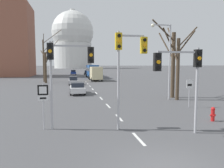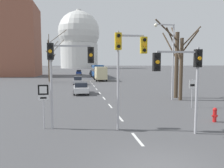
{
  "view_description": "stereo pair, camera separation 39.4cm",
  "coord_description": "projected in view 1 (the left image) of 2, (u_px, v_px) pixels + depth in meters",
  "views": [
    {
      "loc": [
        -3.46,
        -7.2,
        3.88
      ],
      "look_at": [
        -0.9,
        5.86,
        2.63
      ],
      "focal_mm": 35.0,
      "sensor_mm": 36.0,
      "label": 1
    },
    {
      "loc": [
        -3.08,
        -7.27,
        3.88
      ],
      "look_at": [
        -0.9,
        5.86,
        2.63
      ],
      "focal_mm": 35.0,
      "sensor_mm": 36.0,
      "label": 2
    }
  ],
  "objects": [
    {
      "name": "lane_stripe_0",
      "position": [
        139.0,
        139.0,
        11.27
      ],
      "size": [
        0.16,
        2.0,
        0.01
      ],
      "primitive_type": "cube",
      "color": "silver",
      "rests_on": "ground_plane"
    },
    {
      "name": "lane_stripe_1",
      "position": [
        119.0,
        118.0,
        15.67
      ],
      "size": [
        0.16,
        2.0,
        0.01
      ],
      "primitive_type": "cube",
      "color": "silver",
      "rests_on": "ground_plane"
    },
    {
      "name": "lane_stripe_2",
      "position": [
        108.0,
        106.0,
        20.07
      ],
      "size": [
        0.16,
        2.0,
        0.01
      ],
      "primitive_type": "cube",
      "color": "silver",
      "rests_on": "ground_plane"
    },
    {
      "name": "lane_stripe_3",
      "position": [
        101.0,
        98.0,
        24.46
      ],
      "size": [
        0.16,
        2.0,
        0.01
      ],
      "primitive_type": "cube",
      "color": "silver",
      "rests_on": "ground_plane"
    },
    {
      "name": "lane_stripe_4",
      "position": [
        96.0,
        93.0,
        28.86
      ],
      "size": [
        0.16,
        2.0,
        0.01
      ],
      "primitive_type": "cube",
      "color": "silver",
      "rests_on": "ground_plane"
    },
    {
      "name": "lane_stripe_5",
      "position": [
        93.0,
        89.0,
        33.25
      ],
      "size": [
        0.16,
        2.0,
        0.01
      ],
      "primitive_type": "cube",
      "color": "silver",
      "rests_on": "ground_plane"
    },
    {
      "name": "lane_stripe_6",
      "position": [
        90.0,
        86.0,
        37.65
      ],
      "size": [
        0.16,
        2.0,
        0.01
      ],
      "primitive_type": "cube",
      "color": "silver",
      "rests_on": "ground_plane"
    },
    {
      "name": "lane_stripe_7",
      "position": [
        88.0,
        84.0,
        42.05
      ],
      "size": [
        0.16,
        2.0,
        0.01
      ],
      "primitive_type": "cube",
      "color": "silver",
      "rests_on": "ground_plane"
    },
    {
      "name": "lane_stripe_8",
      "position": [
        86.0,
        82.0,
        46.44
      ],
      "size": [
        0.16,
        2.0,
        0.01
      ],
      "primitive_type": "cube",
      "color": "silver",
      "rests_on": "ground_plane"
    },
    {
      "name": "traffic_signal_near_left",
      "position": [
        65.0,
        63.0,
        12.73
      ],
      "size": [
        2.69,
        0.34,
        5.16
      ],
      "color": "#B2B2B7",
      "rests_on": "ground_plane"
    },
    {
      "name": "traffic_signal_near_right",
      "position": [
        183.0,
        69.0,
        11.75
      ],
      "size": [
        2.7,
        0.34,
        4.74
      ],
      "color": "#B2B2B7",
      "rests_on": "ground_plane"
    },
    {
      "name": "traffic_signal_centre_tall",
      "position": [
        127.0,
        56.0,
        12.58
      ],
      "size": [
        1.87,
        0.34,
        5.72
      ],
      "color": "#B2B2B7",
      "rests_on": "ground_plane"
    },
    {
      "name": "route_sign_post",
      "position": [
        43.0,
        99.0,
        12.74
      ],
      "size": [
        0.6,
        0.08,
        2.69
      ],
      "color": "#B2B2B7",
      "rests_on": "ground_plane"
    },
    {
      "name": "speed_limit_sign",
      "position": [
        189.0,
        88.0,
        19.33
      ],
      "size": [
        0.6,
        0.08,
        2.52
      ],
      "color": "#B2B2B7",
      "rests_on": "ground_plane"
    },
    {
      "name": "fire_hydrant",
      "position": [
        213.0,
        113.0,
        14.72
      ],
      "size": [
        0.4,
        0.34,
        0.97
      ],
      "color": "red",
      "rests_on": "ground_plane"
    },
    {
      "name": "street_lamp_right",
      "position": [
        166.0,
        54.0,
        23.15
      ],
      "size": [
        2.23,
        0.36,
        8.0
      ],
      "color": "#B2B2B7",
      "rests_on": "ground_plane"
    },
    {
      "name": "sedan_near_left",
      "position": [
        87.0,
        72.0,
        76.06
      ],
      "size": [
        1.86,
        4.24,
        1.58
      ],
      "color": "black",
      "rests_on": "ground_plane"
    },
    {
      "name": "sedan_near_right",
      "position": [
        73.0,
        72.0,
        76.29
      ],
      "size": [
        1.9,
        3.98,
        1.72
      ],
      "color": "navy",
      "rests_on": "ground_plane"
    },
    {
      "name": "sedan_mid_centre",
      "position": [
        73.0,
        81.0,
        40.14
      ],
      "size": [
        1.69,
        4.03,
        1.52
      ],
      "color": "#B7B7BC",
      "rests_on": "ground_plane"
    },
    {
      "name": "sedan_far_left",
      "position": [
        77.0,
        88.0,
        27.95
      ],
      "size": [
        1.9,
        4.46,
        1.49
      ],
      "color": "silver",
      "rests_on": "ground_plane"
    },
    {
      "name": "city_bus",
      "position": [
        92.0,
        70.0,
        59.61
      ],
      "size": [
        2.66,
        10.8,
        3.48
      ],
      "color": "#19478C",
      "rests_on": "ground_plane"
    },
    {
      "name": "delivery_truck",
      "position": [
        96.0,
        73.0,
        49.56
      ],
      "size": [
        2.44,
        7.2,
        3.14
      ],
      "color": "#333842",
      "rests_on": "ground_plane"
    },
    {
      "name": "bare_tree_left_near",
      "position": [
        46.0,
        66.0,
        43.51
      ],
      "size": [
        2.15,
        2.93,
        7.3
      ],
      "color": "#473828",
      "rests_on": "ground_plane"
    },
    {
      "name": "bare_tree_right_near",
      "position": [
        178.0,
        67.0,
        23.13
      ],
      "size": [
        2.69,
        2.69,
        7.7
      ],
      "color": "#473828",
      "rests_on": "ground_plane"
    },
    {
      "name": "bare_tree_left_far",
      "position": [
        45.0,
        57.0,
        46.55
      ],
      "size": [
        4.1,
        2.95,
        11.12
      ],
      "color": "#473828",
      "rests_on": "ground_plane"
    },
    {
      "name": "bare_tree_right_far",
      "position": [
        173.0,
        59.0,
        24.65
      ],
      "size": [
        3.96,
        5.53,
        8.55
      ],
      "color": "#473828",
      "rests_on": "ground_plane"
    },
    {
      "name": "capitol_dome",
      "position": [
        73.0,
        40.0,
        181.23
      ],
      "size": [
        34.29,
        34.29,
        48.44
      ],
      "color": "silver",
      "rests_on": "ground_plane"
    },
    {
      "name": "apartment_block_left",
      "position": [
        1.0,
        41.0,
        66.6
      ],
      "size": [
        18.0,
        14.0,
        21.69
      ],
      "primitive_type": "cube",
      "color": "#935642",
      "rests_on": "ground_plane"
    }
  ]
}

